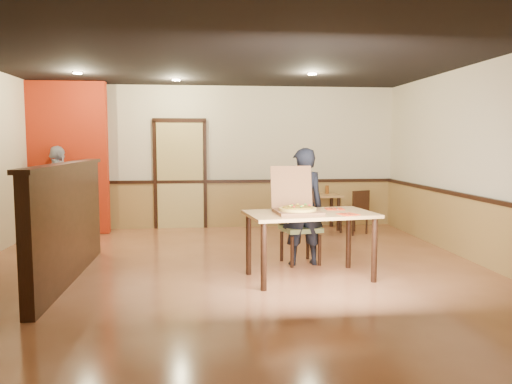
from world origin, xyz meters
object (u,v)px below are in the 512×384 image
Objects in this scene: side_chair_right at (356,210)px; condiment at (327,190)px; passerby at (59,192)px; diner_chair at (298,224)px; pizza_box at (296,207)px; main_table at (310,221)px; side_table at (323,203)px; side_chair_left at (307,210)px; diner at (303,207)px.

condiment reaches higher than side_chair_right.
passerby is 9.95× the size of condiment.
diner_chair is 1.49× the size of pizza_box.
condiment is (1.29, 3.61, -0.14)m from pizza_box.
main_table is 2.44× the size of side_table.
main_table reaches higher than side_chair_right.
passerby is at bearing 5.82° from side_chair_left.
diner_chair reaches higher than side_chair_right.
side_chair_left is 0.53× the size of diner.
main_table is at bearing -153.57° from passerby.
passerby is 4.87m from pizza_box.
diner_chair reaches higher than main_table.
main_table is at bearing -107.23° from condiment.
side_chair_right is (1.49, 2.89, -0.27)m from main_table.
passerby is (-3.90, 2.28, 0.27)m from diner_chair.
pizza_box is (-0.73, -2.90, 0.44)m from side_chair_left.
main_table is at bearing 82.13° from diner.
side_chair_right is 3.38m from pizza_box.
side_chair_right is at bearing -127.56° from diner.
side_chair_right is at bearing -51.86° from side_table.
passerby reaches higher than side_chair_right.
condiment is (1.10, 2.74, 0.22)m from diner_chair.
side_chair_right is 1.20× the size of side_table.
side_chair_left is at bearing -107.30° from diner.
side_chair_left is 1.04× the size of side_chair_right.
side_table is at bearing -113.28° from diner.
diner_chair is 2.52m from side_chair_right.
passerby is (-5.37, 0.24, 0.37)m from side_chair_right.
main_table is 0.25m from pizza_box.
diner reaches higher than side_chair_left.
diner_chair is 2.96m from condiment.
passerby reaches higher than condiment.
pizza_box reaches higher than condiment.
passerby reaches higher than side_table.
passerby is 5.01m from condiment.
main_table is 4.99m from passerby.
diner_chair is 1.17× the size of side_chair_left.
diner is at bearing 68.43° from pizza_box.
diner is 3.08m from condiment.
side_chair_left reaches higher than condiment.
diner_chair is 4.53m from passerby.
main_table is 2.49× the size of pizza_box.
side_chair_right is 2.65m from diner.
passerby is (-4.44, 0.25, 0.35)m from side_chair_left.
condiment is at bearing 64.17° from main_table.
side_chair_left is 1.25× the size of side_table.
diner is at bearing -110.27° from condiment.
main_table is 2.03× the size of side_chair_right.
side_table is at bearing -76.47° from side_chair_right.
diner reaches higher than side_chair_right.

